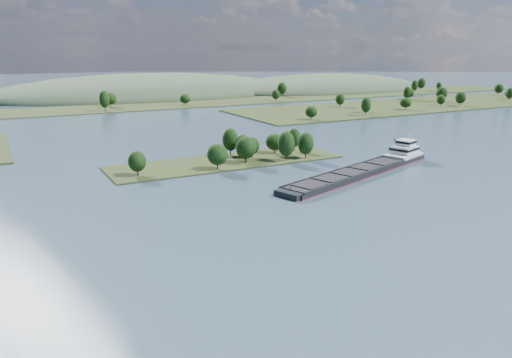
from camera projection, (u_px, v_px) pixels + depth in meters
ground at (305, 199)px, 161.07m from camera, size 1800.00×1800.00×0.00m
tree_island at (241, 153)px, 212.56m from camera, size 100.00×30.29×13.91m
right_bank at (417, 104)px, 419.82m from camera, size 320.00×90.00×14.57m
back_shoreline at (121, 107)px, 402.97m from camera, size 900.00×60.00×16.73m
hill_east at (325, 90)px, 578.01m from camera, size 260.00×140.00×36.00m
hill_west at (148, 95)px, 512.27m from camera, size 320.00×160.00×44.00m
cargo_barge at (368, 168)px, 196.62m from camera, size 87.63×37.83×12.02m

